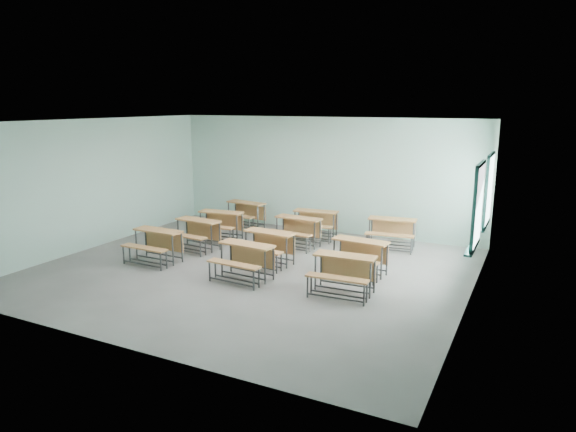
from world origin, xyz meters
The scene contains 12 objects.
room centered at (0.08, 0.03, 1.60)m, with size 9.04×8.04×3.24m.
desk_unit_r0c0 centered at (-2.25, -0.47, 0.50)m, with size 1.20×0.82×0.74m.
desk_unit_r0c1 centered at (0.17, -0.58, 0.50)m, with size 1.24×0.88×0.74m.
desk_unit_r0c2 centered at (2.28, -0.45, 0.50)m, with size 1.22×0.85×0.74m.
desk_unit_r1c0 centered at (-2.06, 0.79, 0.50)m, with size 1.25×0.90×0.74m.
desk_unit_r1c1 centered at (0.10, 0.52, 0.50)m, with size 1.24×0.88×0.74m.
desk_unit_r1c2 centered at (2.18, 0.74, 0.50)m, with size 1.25×0.89×0.74m.
desk_unit_r2c0 centered at (-2.07, 1.86, 0.50)m, with size 1.26×0.90×0.74m.
desk_unit_r2c1 centered at (0.06, 2.14, 0.50)m, with size 1.23×0.87×0.74m.
desk_unit_r3c0 centered at (-2.18, 3.29, 0.50)m, with size 1.28×0.94×0.74m.
desk_unit_r3c1 centered at (0.16, 3.08, 0.50)m, with size 1.25×0.90×0.74m.
desk_unit_r3c2 centered at (2.26, 3.07, 0.50)m, with size 1.27×0.94×0.74m.
Camera 1 is at (5.47, -9.23, 3.57)m, focal length 32.00 mm.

